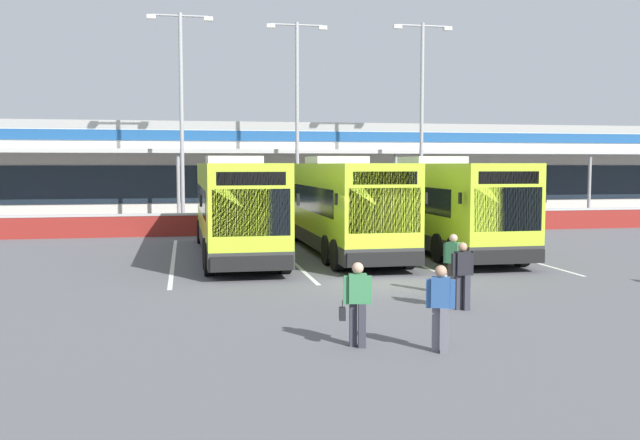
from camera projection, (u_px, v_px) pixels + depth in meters
name	position (u px, v px, depth m)	size (l,w,h in m)	color
ground_plane	(384.00, 280.00, 21.15)	(200.00, 200.00, 0.00)	#56565B
terminal_building	(273.00, 171.00, 47.25)	(70.00, 13.00, 6.00)	beige
red_barrier_wall	(304.00, 223.00, 35.30)	(60.00, 0.40, 1.10)	maroon
coach_bus_leftmost	(236.00, 209.00, 26.63)	(2.99, 12.17, 3.78)	#B7DB2D
coach_bus_left_centre	(341.00, 207.00, 27.58)	(2.99, 12.17, 3.78)	#B7DB2D
coach_bus_centre	(439.00, 206.00, 28.15)	(2.99, 12.17, 3.78)	#B7DB2D
bay_stripe_far_west	(173.00, 259.00, 25.84)	(0.14, 13.00, 0.01)	silver
bay_stripe_west	(287.00, 256.00, 26.63)	(0.14, 13.00, 0.01)	silver
bay_stripe_mid_west	(394.00, 254.00, 27.41)	(0.14, 13.00, 0.01)	silver
bay_stripe_centre	(495.00, 251.00, 28.20)	(0.14, 13.00, 0.01)	silver
pedestrian_with_handbag	(357.00, 302.00, 13.39)	(0.63, 0.39, 1.62)	#33333D
pedestrian_in_dark_coat	(440.00, 305.00, 13.00)	(0.53, 0.39, 1.62)	slate
pedestrian_near_bin	(462.00, 273.00, 16.80)	(0.53, 0.30, 1.62)	#33333D
pedestrian_approaching_bus	(453.00, 262.00, 18.78)	(0.43, 0.46, 1.62)	#4C4238
lamp_post_west	(181.00, 108.00, 35.48)	(3.24, 0.28, 11.00)	#9E9EA3
lamp_post_centre	(297.00, 112.00, 37.80)	(3.24, 0.28, 11.00)	#9E9EA3
lamp_post_east	(422.00, 112.00, 38.04)	(3.24, 0.28, 11.00)	#9E9EA3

